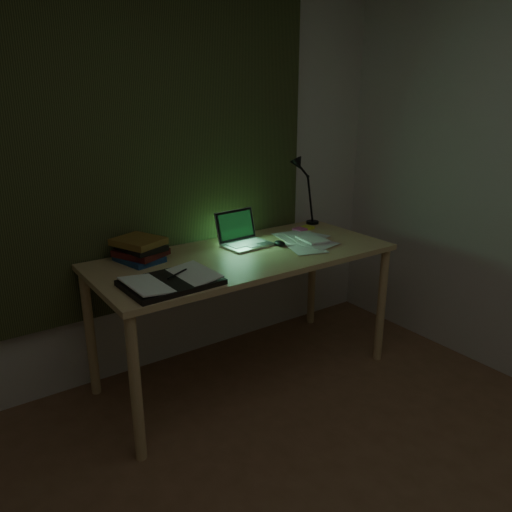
{
  "coord_description": "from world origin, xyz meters",
  "views": [
    {
      "loc": [
        -1.12,
        -0.76,
        1.7
      ],
      "look_at": [
        0.4,
        1.42,
        0.82
      ],
      "focal_mm": 35.0,
      "sensor_mm": 36.0,
      "label": 1
    }
  ],
  "objects": [
    {
      "name": "desk_lamp",
      "position": [
        1.19,
        1.84,
        1.04
      ],
      "size": [
        0.34,
        0.27,
        0.48
      ],
      "primitive_type": null,
      "rotation": [
        0.0,
        0.0,
        -0.07
      ],
      "color": "black",
      "rests_on": "desk"
    },
    {
      "name": "sticky_yellow",
      "position": [
        1.07,
        1.76,
        0.81
      ],
      "size": [
        0.09,
        0.09,
        0.02
      ],
      "primitive_type": "cube",
      "rotation": [
        0.0,
        0.0,
        0.15
      ],
      "color": "#E6F333",
      "rests_on": "desk"
    },
    {
      "name": "desk",
      "position": [
        0.4,
        1.54,
        0.4
      ],
      "size": [
        1.75,
        0.77,
        0.8
      ],
      "primitive_type": null,
      "color": "#D6B573",
      "rests_on": "floor"
    },
    {
      "name": "mouse",
      "position": [
        0.67,
        1.54,
        0.82
      ],
      "size": [
        0.06,
        0.09,
        0.03
      ],
      "primitive_type": "ellipsoid",
      "rotation": [
        0.0,
        0.0,
        -0.05
      ],
      "color": "black",
      "rests_on": "desk"
    },
    {
      "name": "sticky_pink",
      "position": [
        0.99,
        1.74,
        0.81
      ],
      "size": [
        0.09,
        0.09,
        0.02
      ],
      "primitive_type": "cube",
      "rotation": [
        0.0,
        0.0,
        0.15
      ],
      "color": "pink",
      "rests_on": "desk"
    },
    {
      "name": "wall_back",
      "position": [
        0.0,
        2.0,
        1.25
      ],
      "size": [
        3.5,
        0.0,
        2.5
      ],
      "primitive_type": "cube",
      "color": "silver",
      "rests_on": "ground"
    },
    {
      "name": "laptop",
      "position": [
        0.5,
        1.65,
        0.9
      ],
      "size": [
        0.31,
        0.34,
        0.21
      ],
      "primitive_type": null,
      "rotation": [
        0.0,
        0.0,
        0.08
      ],
      "color": "silver",
      "rests_on": "desk"
    },
    {
      "name": "loose_papers",
      "position": [
        0.85,
        1.52,
        0.81
      ],
      "size": [
        0.32,
        0.34,
        0.02
      ],
      "primitive_type": null,
      "rotation": [
        0.0,
        0.0,
        -0.03
      ],
      "color": "white",
      "rests_on": "desk"
    },
    {
      "name": "curtain",
      "position": [
        0.0,
        1.96,
        1.45
      ],
      "size": [
        2.2,
        0.06,
        2.0
      ],
      "primitive_type": "cube",
      "color": "#2D341A",
      "rests_on": "wall_back"
    },
    {
      "name": "open_textbook",
      "position": [
        -0.16,
        1.33,
        0.82
      ],
      "size": [
        0.46,
        0.34,
        0.04
      ],
      "primitive_type": null,
      "rotation": [
        0.0,
        0.0,
        0.04
      ],
      "color": "white",
      "rests_on": "desk"
    },
    {
      "name": "book_stack",
      "position": [
        -0.15,
        1.76,
        0.87
      ],
      "size": [
        0.27,
        0.3,
        0.13
      ],
      "primitive_type": null,
      "rotation": [
        0.0,
        0.0,
        0.26
      ],
      "color": "white",
      "rests_on": "desk"
    }
  ]
}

